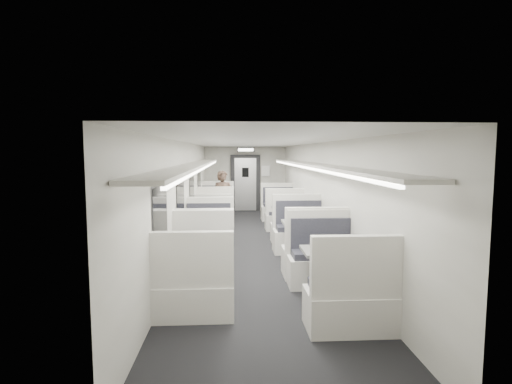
{
  "coord_description": "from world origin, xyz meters",
  "views": [
    {
      "loc": [
        -0.45,
        -8.88,
        2.18
      ],
      "look_at": [
        0.12,
        1.15,
        1.19
      ],
      "focal_mm": 28.0,
      "sensor_mm": 36.0,
      "label": 1
    }
  ],
  "objects": [
    {
      "name": "booth_right_b",
      "position": [
        1.0,
        1.42,
        0.39
      ],
      "size": [
        1.07,
        2.17,
        1.16
      ],
      "color": "silver",
      "rests_on": "room"
    },
    {
      "name": "window_c",
      "position": [
        -1.49,
        -1.0,
        1.35
      ],
      "size": [
        0.02,
        1.18,
        0.84
      ],
      "primitive_type": "cube",
      "color": "black",
      "rests_on": "room"
    },
    {
      "name": "booth_right_c",
      "position": [
        1.0,
        -1.17,
        0.42
      ],
      "size": [
        1.16,
        2.35,
        1.26
      ],
      "color": "silver",
      "rests_on": "room"
    },
    {
      "name": "window_b",
      "position": [
        -1.49,
        1.2,
        1.35
      ],
      "size": [
        0.02,
        1.18,
        0.84
      ],
      "primitive_type": "cube",
      "color": "black",
      "rests_on": "room"
    },
    {
      "name": "booth_left_d",
      "position": [
        -1.0,
        -2.86,
        0.4
      ],
      "size": [
        1.1,
        2.22,
        1.19
      ],
      "color": "silver",
      "rests_on": "room"
    },
    {
      "name": "window_d",
      "position": [
        -1.49,
        -3.2,
        1.35
      ],
      "size": [
        0.02,
        1.18,
        0.84
      ],
      "primitive_type": "cube",
      "color": "black",
      "rests_on": "room"
    },
    {
      "name": "luggage_rack_right",
      "position": [
        1.24,
        -0.3,
        1.92
      ],
      "size": [
        0.46,
        10.4,
        0.09
      ],
      "color": "silver",
      "rests_on": "room"
    },
    {
      "name": "booth_right_d",
      "position": [
        1.0,
        -3.36,
        0.41
      ],
      "size": [
        1.13,
        2.29,
        1.22
      ],
      "color": "silver",
      "rests_on": "room"
    },
    {
      "name": "room",
      "position": [
        0.0,
        0.0,
        1.2
      ],
      "size": [
        3.24,
        12.24,
        2.64
      ],
      "color": "black",
      "rests_on": "ground"
    },
    {
      "name": "booth_left_b",
      "position": [
        -1.0,
        0.99,
        0.35
      ],
      "size": [
        0.98,
        1.98,
        1.06
      ],
      "color": "silver",
      "rests_on": "room"
    },
    {
      "name": "booth_right_a",
      "position": [
        1.0,
        3.05,
        0.4
      ],
      "size": [
        1.09,
        2.22,
        1.19
      ],
      "color": "silver",
      "rests_on": "room"
    },
    {
      "name": "vestibule_door",
      "position": [
        0.0,
        5.93,
        1.04
      ],
      "size": [
        1.1,
        0.13,
        2.1
      ],
      "color": "black",
      "rests_on": "room"
    },
    {
      "name": "booth_left_a",
      "position": [
        -1.0,
        3.44,
        0.41
      ],
      "size": [
        1.12,
        2.28,
        1.22
      ],
      "color": "silver",
      "rests_on": "room"
    },
    {
      "name": "passenger",
      "position": [
        -0.75,
        2.51,
        0.84
      ],
      "size": [
        0.67,
        0.49,
        1.67
      ],
      "primitive_type": "imported",
      "rotation": [
        0.0,
        0.0,
        0.16
      ],
      "color": "black",
      "rests_on": "room"
    },
    {
      "name": "window_a",
      "position": [
        -1.49,
        3.4,
        1.35
      ],
      "size": [
        0.02,
        1.18,
        0.84
      ],
      "primitive_type": "cube",
      "color": "black",
      "rests_on": "room"
    },
    {
      "name": "wall_notice",
      "position": [
        0.75,
        5.92,
        1.5
      ],
      "size": [
        0.32,
        0.02,
        0.4
      ],
      "primitive_type": "cube",
      "color": "white",
      "rests_on": "room"
    },
    {
      "name": "booth_left_c",
      "position": [
        -1.0,
        -0.94,
        0.4
      ],
      "size": [
        1.09,
        2.21,
        1.18
      ],
      "color": "silver",
      "rests_on": "room"
    },
    {
      "name": "exit_sign",
      "position": [
        0.0,
        5.44,
        2.28
      ],
      "size": [
        0.62,
        0.12,
        0.16
      ],
      "color": "black",
      "rests_on": "room"
    },
    {
      "name": "luggage_rack_left",
      "position": [
        -1.24,
        -0.3,
        1.92
      ],
      "size": [
        0.46,
        10.4,
        0.09
      ],
      "color": "silver",
      "rests_on": "room"
    }
  ]
}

